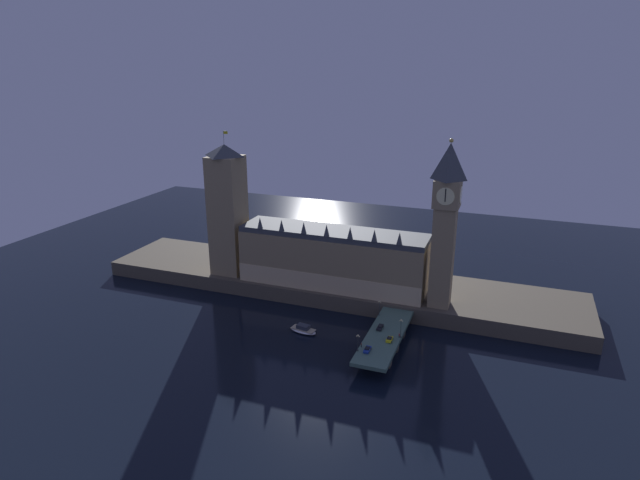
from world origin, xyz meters
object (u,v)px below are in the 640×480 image
street_lamp_mid (401,326)px  street_lamp_near (358,341)px  boat_upstream (303,330)px  victoria_tower (228,210)px  pedestrian_mid_walk (399,335)px  clock_tower (445,221)px  car_northbound_trail (367,349)px  car_southbound_lead (389,339)px  car_northbound_lead (380,327)px  pedestrian_near_rail (361,345)px  street_lamp_far (379,306)px

street_lamp_mid → street_lamp_near: bearing=-128.7°
street_lamp_mid → boat_upstream: 39.74m
victoria_tower → pedestrian_mid_walk: 99.53m
clock_tower → boat_upstream: 69.86m
pedestrian_mid_walk → clock_tower: bearing=72.9°
car_northbound_trail → street_lamp_near: size_ratio=0.70×
victoria_tower → car_southbound_lead: bearing=-23.5°
clock_tower → street_lamp_mid: 45.43m
pedestrian_mid_walk → street_lamp_near: bearing=-128.4°
victoria_tower → street_lamp_near: (77.20, -48.24, -27.17)m
car_northbound_lead → car_southbound_lead: 9.55m
street_lamp_mid → car_northbound_lead: bearing=155.6°
clock_tower → car_southbound_lead: (-12.29, -34.60, -36.13)m
car_southbound_lead → street_lamp_near: street_lamp_near is taller
clock_tower → pedestrian_mid_walk: clock_tower is taller
pedestrian_mid_walk → boat_upstream: (-38.28, 1.22, -5.49)m
pedestrian_near_rail → street_lamp_far: 26.59m
car_southbound_lead → boat_upstream: car_southbound_lead is taller
car_northbound_trail → street_lamp_mid: 16.61m
pedestrian_near_rail → car_southbound_lead: bearing=43.4°
street_lamp_far → street_lamp_mid: bearing=-51.3°
car_northbound_lead → pedestrian_near_rail: bearing=-100.0°
car_northbound_trail → pedestrian_near_rail: 3.38m
clock_tower → pedestrian_near_rail: bearing=-115.8°
car_northbound_lead → pedestrian_near_rail: 15.85m
clock_tower → street_lamp_far: 42.04m
car_northbound_trail → car_southbound_lead: 11.20m
car_northbound_lead → car_southbound_lead: size_ratio=1.16×
victoria_tower → boat_upstream: victoria_tower is taller
clock_tower → street_lamp_near: 59.82m
pedestrian_mid_walk → boat_upstream: 38.69m
boat_upstream → car_southbound_lead: bearing=-7.6°
pedestrian_mid_walk → car_northbound_lead: bearing=152.6°
victoria_tower → pedestrian_near_rail: victoria_tower is taller
clock_tower → car_northbound_lead: (-17.79, -26.80, -36.10)m
car_southbound_lead → pedestrian_near_rail: pedestrian_near_rail is taller
car_northbound_lead → street_lamp_mid: size_ratio=0.64×
car_northbound_trail → street_lamp_far: 28.72m
victoria_tower → pedestrian_near_rail: 94.77m
car_northbound_lead → car_southbound_lead: car_northbound_lead is taller
car_northbound_lead → street_lamp_near: street_lamp_near is taller
car_northbound_trail → street_lamp_far: (-3.15, 28.35, 3.36)m
street_lamp_mid → boat_upstream: (-38.68, 0.88, -9.07)m
clock_tower → car_northbound_trail: clock_tower is taller
car_northbound_trail → street_lamp_far: street_lamp_far is taller
pedestrian_near_rail → street_lamp_near: 4.34m
car_northbound_lead → street_lamp_far: street_lamp_far is taller
street_lamp_mid → boat_upstream: bearing=178.7°
street_lamp_far → car_northbound_lead: bearing=-73.7°
clock_tower → street_lamp_far: (-20.94, -16.00, -32.75)m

